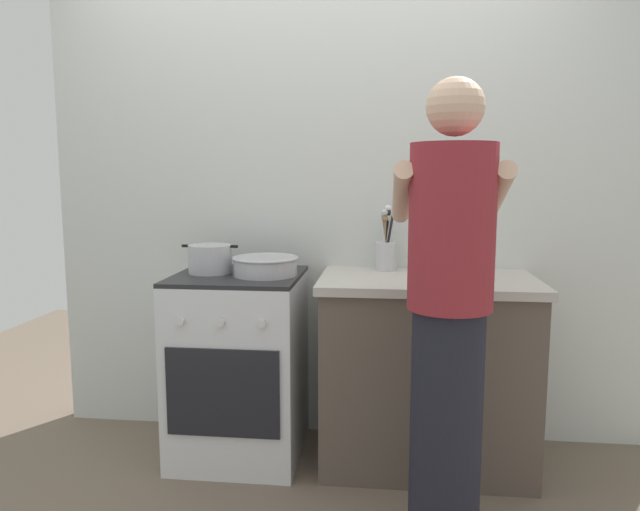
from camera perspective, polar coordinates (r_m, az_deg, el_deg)
The scene contains 10 objects.
ground at distance 2.93m, azimuth -1.31°, elevation -20.07°, with size 6.00×6.00×0.00m, color #6B5B4C.
back_wall at distance 3.07m, azimuth 3.59°, elevation 5.53°, with size 3.20×0.10×2.50m.
countertop at distance 2.88m, azimuth 10.20°, elevation -10.95°, with size 1.00×0.60×0.90m.
stove_range at distance 2.95m, azimuth -7.80°, elevation -10.44°, with size 0.60×0.62×0.90m.
pot at distance 2.89m, azimuth -10.59°, elevation -0.33°, with size 0.27×0.21×0.14m.
mixing_bowl at distance 2.78m, azimuth -5.31°, elevation -0.94°, with size 0.31×0.31×0.09m.
utensil_crock at distance 2.93m, azimuth 6.38°, elevation 0.52°, with size 0.10×0.10×0.32m.
spice_bottle at distance 2.80m, azimuth 12.31°, elevation -1.14°, with size 0.04×0.04×0.09m.
oil_bottle at distance 2.73m, azimuth 14.94°, elevation -0.46°, with size 0.06×0.06×0.22m.
person at distance 2.16m, azimuth 12.37°, elevation -6.06°, with size 0.41×0.50×1.70m.
Camera 1 is at (0.35, -2.57, 1.37)m, focal length 33.05 mm.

